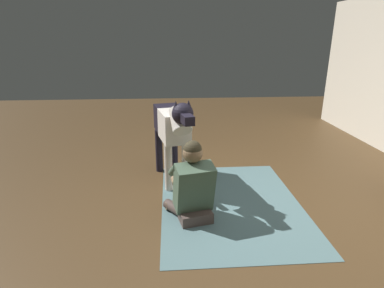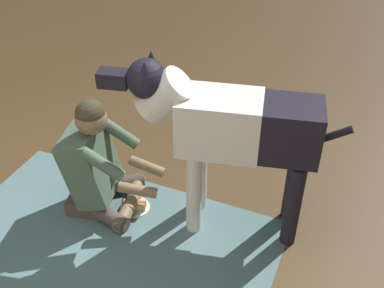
% 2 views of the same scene
% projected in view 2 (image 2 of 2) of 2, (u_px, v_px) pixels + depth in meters
% --- Properties ---
extents(ground_plane, '(13.94, 13.94, 0.00)m').
position_uv_depth(ground_plane, '(79.00, 252.00, 3.04)').
color(ground_plane, '#4A351E').
extents(area_rug, '(2.17, 1.63, 0.01)m').
position_uv_depth(area_rug, '(97.00, 261.00, 2.98)').
color(area_rug, slate).
rests_on(area_rug, ground).
extents(person_sitting_on_floor, '(0.72, 0.57, 0.88)m').
position_uv_depth(person_sitting_on_floor, '(98.00, 166.00, 3.19)').
color(person_sitting_on_floor, '#4C3D38').
rests_on(person_sitting_on_floor, ground).
extents(large_dog, '(1.49, 0.51, 1.22)m').
position_uv_depth(large_dog, '(229.00, 129.00, 2.81)').
color(large_dog, silver).
rests_on(large_dog, ground).
extents(hot_dog_on_plate, '(0.22, 0.22, 0.06)m').
position_uv_depth(hot_dog_on_plate, '(135.00, 205.00, 3.35)').
color(hot_dog_on_plate, white).
rests_on(hot_dog_on_plate, ground).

